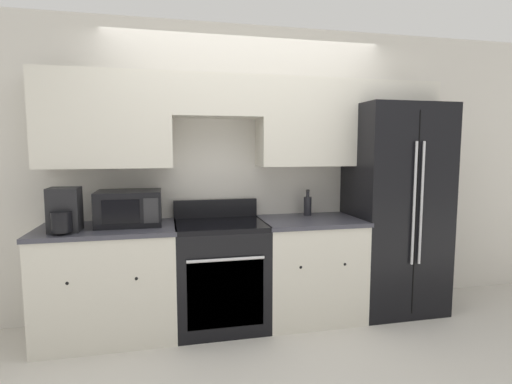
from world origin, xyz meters
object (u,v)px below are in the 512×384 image
Objects in this scene: microwave at (129,208)px; bottle at (308,205)px; refrigerator at (391,208)px; oven_range at (220,274)px.

microwave reaches higher than bottle.
microwave is 2.11× the size of bottle.
refrigerator is 0.80m from bottle.
bottle is at bearing 171.44° from refrigerator.
oven_range is 0.55× the size of refrigerator.
refrigerator is 3.77× the size of microwave.
bottle is (1.57, 0.12, -0.04)m from microwave.
microwave reaches higher than oven_range.
refrigerator reaches higher than oven_range.
bottle is at bearing 12.52° from oven_range.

